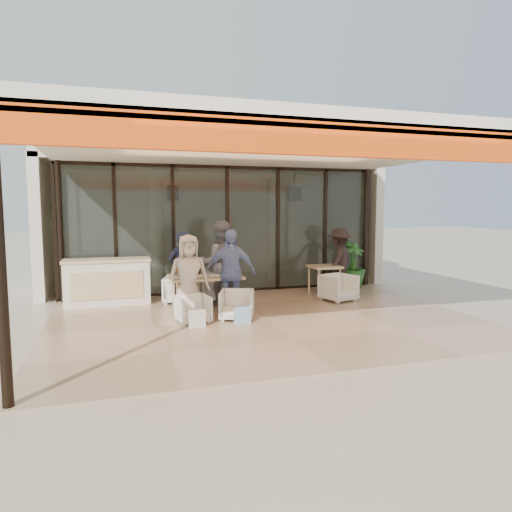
{
  "coord_description": "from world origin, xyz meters",
  "views": [
    {
      "loc": [
        -2.74,
        -8.17,
        2.15
      ],
      "look_at": [
        0.1,
        0.9,
        1.15
      ],
      "focal_mm": 32.0,
      "sensor_mm": 36.0,
      "label": 1
    }
  ],
  "objects_px": {
    "host_counter": "(108,282)",
    "chair_near_right": "(237,304)",
    "chair_far_left": "(179,288)",
    "diner_grey": "(220,263)",
    "diner_periwinkle": "(230,272)",
    "standing_woman": "(339,260)",
    "chair_far_right": "(216,285)",
    "diner_navy": "(182,270)",
    "side_chair": "(339,286)",
    "diner_cream": "(189,276)",
    "chair_near_left": "(193,308)",
    "side_table": "(324,270)",
    "dining_table": "(205,279)",
    "potted_palm": "(351,265)"
  },
  "relations": [
    {
      "from": "diner_cream",
      "to": "side_table",
      "type": "relative_size",
      "value": 2.21
    },
    {
      "from": "diner_navy",
      "to": "diner_periwinkle",
      "type": "relative_size",
      "value": 0.96
    },
    {
      "from": "chair_far_right",
      "to": "diner_grey",
      "type": "bearing_deg",
      "value": 92.28
    },
    {
      "from": "dining_table",
      "to": "diner_grey",
      "type": "distance_m",
      "value": 0.67
    },
    {
      "from": "diner_periwinkle",
      "to": "potted_palm",
      "type": "height_order",
      "value": "diner_periwinkle"
    },
    {
      "from": "chair_far_left",
      "to": "diner_periwinkle",
      "type": "height_order",
      "value": "diner_periwinkle"
    },
    {
      "from": "diner_cream",
      "to": "standing_woman",
      "type": "height_order",
      "value": "standing_woman"
    },
    {
      "from": "chair_near_right",
      "to": "chair_far_left",
      "type": "bearing_deg",
      "value": 134.66
    },
    {
      "from": "chair_far_right",
      "to": "side_chair",
      "type": "distance_m",
      "value": 2.85
    },
    {
      "from": "side_chair",
      "to": "standing_woman",
      "type": "relative_size",
      "value": 0.42
    },
    {
      "from": "chair_far_left",
      "to": "diner_grey",
      "type": "xyz_separation_m",
      "value": [
        0.84,
        -0.5,
        0.6
      ]
    },
    {
      "from": "side_table",
      "to": "standing_woman",
      "type": "height_order",
      "value": "standing_woman"
    },
    {
      "from": "side_table",
      "to": "chair_near_left",
      "type": "bearing_deg",
      "value": -153.86
    },
    {
      "from": "diner_navy",
      "to": "dining_table",
      "type": "bearing_deg",
      "value": 117.95
    },
    {
      "from": "chair_far_left",
      "to": "diner_navy",
      "type": "height_order",
      "value": "diner_navy"
    },
    {
      "from": "standing_woman",
      "to": "diner_navy",
      "type": "bearing_deg",
      "value": -32.2
    },
    {
      "from": "diner_cream",
      "to": "potted_palm",
      "type": "bearing_deg",
      "value": 21.32
    },
    {
      "from": "diner_periwinkle",
      "to": "standing_woman",
      "type": "relative_size",
      "value": 1.05
    },
    {
      "from": "host_counter",
      "to": "chair_near_right",
      "type": "bearing_deg",
      "value": -41.75
    },
    {
      "from": "side_chair",
      "to": "side_table",
      "type": "bearing_deg",
      "value": 73.7
    },
    {
      "from": "diner_navy",
      "to": "host_counter",
      "type": "bearing_deg",
      "value": -40.1
    },
    {
      "from": "chair_near_left",
      "to": "diner_cream",
      "type": "distance_m",
      "value": 0.73
    },
    {
      "from": "dining_table",
      "to": "diner_periwinkle",
      "type": "bearing_deg",
      "value": -46.8
    },
    {
      "from": "diner_navy",
      "to": "diner_cream",
      "type": "relative_size",
      "value": 1.01
    },
    {
      "from": "host_counter",
      "to": "standing_woman",
      "type": "bearing_deg",
      "value": -1.41
    },
    {
      "from": "chair_near_right",
      "to": "potted_palm",
      "type": "bearing_deg",
      "value": 52.76
    },
    {
      "from": "chair_far_right",
      "to": "diner_grey",
      "type": "xyz_separation_m",
      "value": [
        0.0,
        -0.5,
        0.58
      ]
    },
    {
      "from": "diner_navy",
      "to": "side_table",
      "type": "height_order",
      "value": "diner_navy"
    },
    {
      "from": "side_table",
      "to": "side_chair",
      "type": "relative_size",
      "value": 1.06
    },
    {
      "from": "chair_far_right",
      "to": "side_chair",
      "type": "xyz_separation_m",
      "value": [
        2.69,
        -0.92,
        -0.01
      ]
    },
    {
      "from": "diner_navy",
      "to": "side_table",
      "type": "distance_m",
      "value": 3.56
    },
    {
      "from": "chair_near_right",
      "to": "side_table",
      "type": "distance_m",
      "value": 3.22
    },
    {
      "from": "chair_far_left",
      "to": "diner_periwinkle",
      "type": "bearing_deg",
      "value": 138.11
    },
    {
      "from": "chair_far_right",
      "to": "diner_cream",
      "type": "height_order",
      "value": "diner_cream"
    },
    {
      "from": "diner_periwinkle",
      "to": "side_table",
      "type": "bearing_deg",
      "value": 32.43
    },
    {
      "from": "standing_woman",
      "to": "side_chair",
      "type": "bearing_deg",
      "value": 21.51
    },
    {
      "from": "chair_far_right",
      "to": "chair_near_right",
      "type": "bearing_deg",
      "value": 92.28
    },
    {
      "from": "chair_near_left",
      "to": "diner_cream",
      "type": "bearing_deg",
      "value": 81.35
    },
    {
      "from": "diner_grey",
      "to": "dining_table",
      "type": "bearing_deg",
      "value": 51.78
    },
    {
      "from": "diner_periwinkle",
      "to": "dining_table",
      "type": "bearing_deg",
      "value": 141.01
    },
    {
      "from": "chair_near_right",
      "to": "side_table",
      "type": "height_order",
      "value": "side_table"
    },
    {
      "from": "chair_far_right",
      "to": "standing_woman",
      "type": "relative_size",
      "value": 0.44
    },
    {
      "from": "potted_palm",
      "to": "diner_grey",
      "type": "bearing_deg",
      "value": -165.79
    },
    {
      "from": "diner_navy",
      "to": "side_chair",
      "type": "xyz_separation_m",
      "value": [
        3.53,
        -0.42,
        -0.48
      ]
    },
    {
      "from": "diner_navy",
      "to": "potted_palm",
      "type": "bearing_deg",
      "value": 176.81
    },
    {
      "from": "diner_cream",
      "to": "chair_near_left",
      "type": "bearing_deg",
      "value": -90.58
    },
    {
      "from": "diner_cream",
      "to": "chair_far_right",
      "type": "bearing_deg",
      "value": 58.45
    },
    {
      "from": "chair_near_left",
      "to": "potted_palm",
      "type": "distance_m",
      "value": 5.2
    },
    {
      "from": "host_counter",
      "to": "diner_cream",
      "type": "relative_size",
      "value": 1.13
    },
    {
      "from": "host_counter",
      "to": "side_table",
      "type": "xyz_separation_m",
      "value": [
        5.08,
        -0.39,
        0.11
      ]
    }
  ]
}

